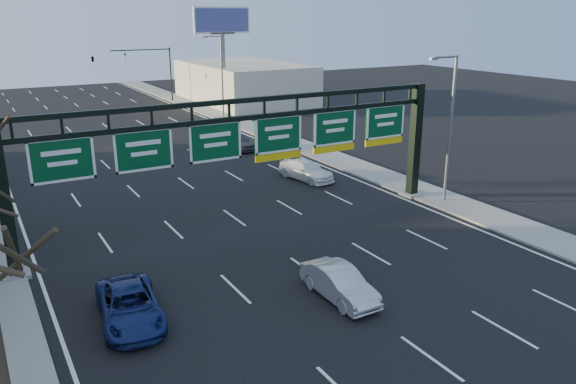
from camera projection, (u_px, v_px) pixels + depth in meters
ground at (332, 287)px, 24.22m from camera, size 160.00×160.00×0.00m
sidewalk_right at (323, 154)px, 46.80m from camera, size 3.00×120.00×0.12m
lane_markings at (176, 176)px, 40.69m from camera, size 21.60×120.00×0.01m
sign_gantry at (250, 146)px, 29.48m from camera, size 24.60×1.20×7.20m
building_right_distant at (244, 82)px, 74.20m from camera, size 12.00×20.00×5.00m
streetlight_near at (449, 122)px, 33.57m from camera, size 2.15×0.22×9.00m
streetlight_far at (221, 72)px, 61.58m from camera, size 2.15×0.22×9.00m
billboard_right at (222, 33)px, 65.68m from camera, size 7.00×0.50×12.00m
traffic_signal_mast at (123, 61)px, 70.57m from camera, size 10.16×0.54×7.00m
car_blue_suv at (130, 306)px, 21.38m from camera, size 2.76×5.00×1.33m
car_silver_sedan at (339, 283)px, 23.14m from camera, size 1.43×4.07×1.34m
car_white_wagon at (306, 170)px, 39.77m from camera, size 2.69×4.84×1.33m
car_grey_far at (238, 141)px, 48.44m from camera, size 2.13×4.33×1.42m
car_silver_distant at (130, 141)px, 48.41m from camera, size 1.85×4.43×1.43m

